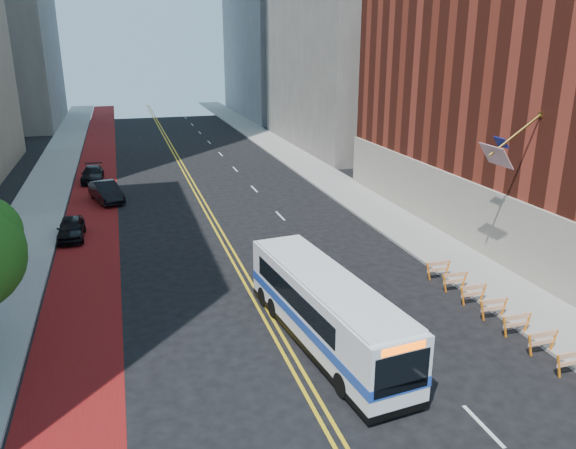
{
  "coord_description": "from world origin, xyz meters",
  "views": [
    {
      "loc": [
        -5.65,
        -14.79,
        11.88
      ],
      "look_at": [
        1.18,
        8.0,
        4.08
      ],
      "focal_mm": 35.0,
      "sensor_mm": 36.0,
      "label": 1
    }
  ],
  "objects_px": {
    "car_b": "(106,192)",
    "car_a": "(71,228)",
    "car_c": "(92,174)",
    "transit_bus": "(324,308)"
  },
  "relations": [
    {
      "from": "car_b",
      "to": "car_c",
      "type": "distance_m",
      "value": 7.34
    },
    {
      "from": "car_a",
      "to": "car_b",
      "type": "bearing_deg",
      "value": 76.83
    },
    {
      "from": "transit_bus",
      "to": "car_a",
      "type": "bearing_deg",
      "value": 116.59
    },
    {
      "from": "transit_bus",
      "to": "car_c",
      "type": "xyz_separation_m",
      "value": [
        -10.0,
        32.3,
        -0.9
      ]
    },
    {
      "from": "car_c",
      "to": "transit_bus",
      "type": "bearing_deg",
      "value": -70.92
    },
    {
      "from": "car_b",
      "to": "car_a",
      "type": "bearing_deg",
      "value": -120.14
    },
    {
      "from": "car_a",
      "to": "car_c",
      "type": "height_order",
      "value": "car_a"
    },
    {
      "from": "car_a",
      "to": "car_b",
      "type": "distance_m",
      "value": 8.65
    },
    {
      "from": "car_a",
      "to": "car_b",
      "type": "xyz_separation_m",
      "value": [
        2.05,
        8.41,
        0.1
      ]
    },
    {
      "from": "car_b",
      "to": "transit_bus",
      "type": "bearing_deg",
      "value": -87.16
    }
  ]
}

